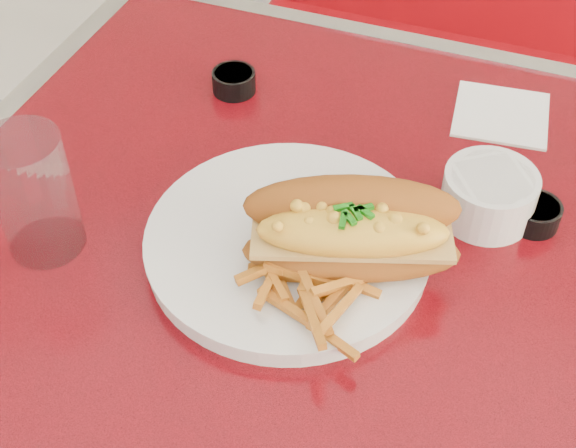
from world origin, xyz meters
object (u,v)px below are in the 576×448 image
(booth_bench_far, at_px, (513,154))
(mac_hoagie, at_px, (352,230))
(sauce_cup_left, at_px, (234,80))
(water_tumbler, at_px, (34,195))
(gravy_ramekin, at_px, (489,194))
(dinner_plate, at_px, (288,243))
(diner_table, at_px, (449,368))
(fork, at_px, (323,272))
(sauce_cup_right, at_px, (535,213))

(booth_bench_far, height_order, mac_hoagie, booth_bench_far)
(sauce_cup_left, relative_size, water_tumbler, 0.43)
(mac_hoagie, bearing_deg, gravy_ramekin, 30.23)
(dinner_plate, bearing_deg, diner_table, 10.21)
(diner_table, height_order, dinner_plate, dinner_plate)
(fork, bearing_deg, mac_hoagie, -57.91)
(diner_table, relative_size, gravy_ramekin, 10.21)
(diner_table, relative_size, sauce_cup_right, 18.83)
(sauce_cup_left, bearing_deg, sauce_cup_right, -15.10)
(booth_bench_far, xyz_separation_m, gravy_ramekin, (-0.01, -0.72, 0.51))
(sauce_cup_left, xyz_separation_m, sauce_cup_right, (0.40, -0.11, -0.00))
(diner_table, bearing_deg, fork, -154.55)
(water_tumbler, bearing_deg, fork, 9.12)
(booth_bench_far, relative_size, mac_hoagie, 5.12)
(sauce_cup_right, bearing_deg, dinner_plate, -150.39)
(mac_hoagie, distance_m, gravy_ramekin, 0.18)
(sauce_cup_left, bearing_deg, dinner_plate, -55.40)
(diner_table, distance_m, water_tumbler, 0.50)
(dinner_plate, distance_m, mac_hoagie, 0.08)
(fork, bearing_deg, gravy_ramekin, -63.48)
(booth_bench_far, bearing_deg, water_tumbler, -114.77)
(gravy_ramekin, height_order, water_tumbler, water_tumbler)
(sauce_cup_left, bearing_deg, fork, -51.64)
(dinner_plate, bearing_deg, fork, -32.67)
(gravy_ramekin, relative_size, sauce_cup_left, 2.01)
(water_tumbler, bearing_deg, sauce_cup_right, 23.97)
(diner_table, xyz_separation_m, water_tumbler, (-0.43, -0.11, 0.23))
(mac_hoagie, height_order, water_tumbler, water_tumbler)
(fork, bearing_deg, diner_table, -88.49)
(fork, height_order, gravy_ramekin, gravy_ramekin)
(dinner_plate, bearing_deg, sauce_cup_right, 29.61)
(diner_table, relative_size, dinner_plate, 3.27)
(mac_hoagie, xyz_separation_m, fork, (-0.02, -0.03, -0.04))
(booth_bench_far, relative_size, water_tumbler, 8.71)
(dinner_plate, bearing_deg, gravy_ramekin, 35.18)
(booth_bench_far, distance_m, sauce_cup_left, 0.86)
(mac_hoagie, bearing_deg, sauce_cup_left, 114.53)
(mac_hoagie, relative_size, sauce_cup_right, 3.59)
(gravy_ramekin, bearing_deg, mac_hoagie, -130.60)
(dinner_plate, bearing_deg, sauce_cup_left, 124.60)
(dinner_plate, xyz_separation_m, gravy_ramekin, (0.18, 0.13, 0.02))
(mac_hoagie, distance_m, water_tumbler, 0.32)
(gravy_ramekin, bearing_deg, dinner_plate, -144.82)
(fork, height_order, sauce_cup_left, sauce_cup_left)
(fork, distance_m, gravy_ramekin, 0.21)
(gravy_ramekin, distance_m, water_tumbler, 0.47)
(dinner_plate, distance_m, sauce_cup_right, 0.27)
(fork, bearing_deg, booth_bench_far, -32.81)
(booth_bench_far, height_order, dinner_plate, booth_bench_far)
(diner_table, distance_m, sauce_cup_left, 0.44)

